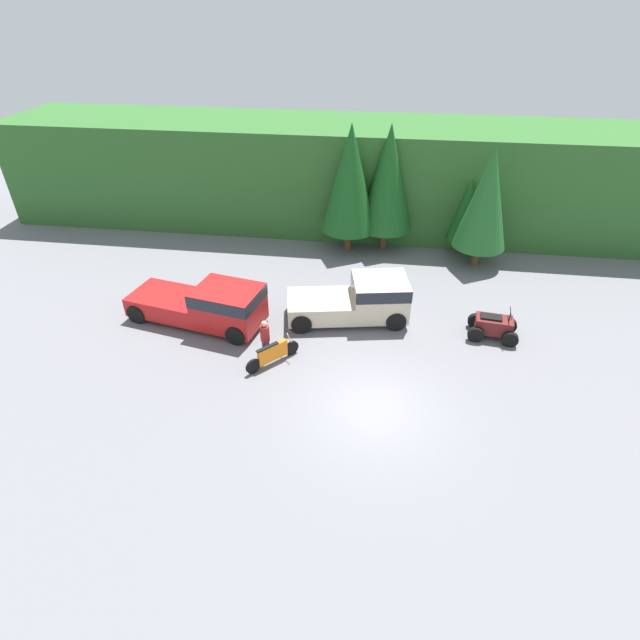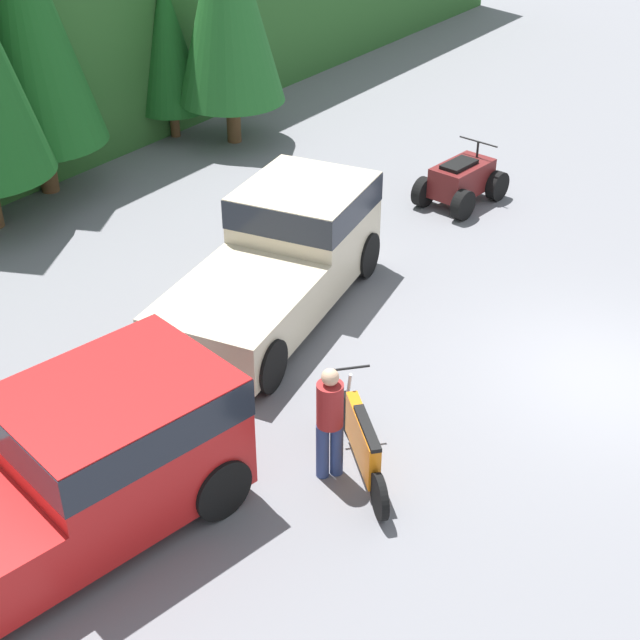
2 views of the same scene
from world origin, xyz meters
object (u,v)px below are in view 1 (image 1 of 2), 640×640
Objects in this scene: dirt_bike at (273,354)px; rider_person at (265,338)px; quad_atv at (493,326)px; pickup_truck_red at (209,304)px; pickup_truck_second at (360,299)px.

dirt_bike is 0.65m from rider_person.
quad_atv reaches higher than dirt_bike.
pickup_truck_red is 1.14× the size of pickup_truck_second.
quad_atv is 9.30m from rider_person.
dirt_bike is at bearing -154.23° from quad_atv.
rider_person is (-0.33, 0.31, 0.47)m from dirt_bike.
rider_person is at bearing 90.36° from dirt_bike.
pickup_truck_second reaches higher than rider_person.
rider_person reaches higher than dirt_bike.
dirt_bike is at bearing -93.59° from rider_person.
dirt_bike is (3.21, -2.30, -0.53)m from pickup_truck_red.
pickup_truck_second reaches higher than dirt_bike.
quad_atv is at bearing -34.35° from rider_person.
pickup_truck_second reaches higher than quad_atv.
pickup_truck_red is 6.41m from pickup_truck_second.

